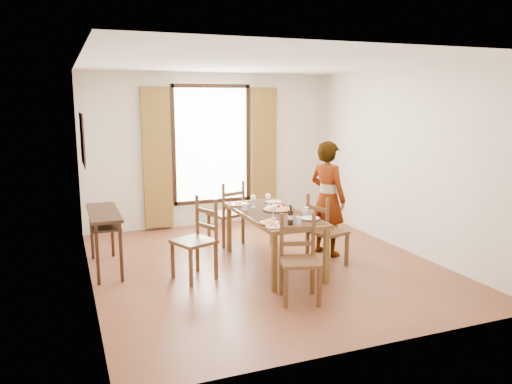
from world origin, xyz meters
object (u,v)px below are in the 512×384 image
object	(u,v)px
dining_table	(273,217)
man	(328,198)
pasta_platter	(277,207)
console_table	(104,220)

from	to	relation	value
dining_table	man	bearing A→B (deg)	13.12
man	pasta_platter	distance (m)	0.87
console_table	dining_table	world-z (taller)	console_table
dining_table	pasta_platter	size ratio (longest dim) A/B	4.49
console_table	pasta_platter	xyz separation A→B (m)	(2.22, -0.62, 0.12)
man	pasta_platter	xyz separation A→B (m)	(-0.86, -0.15, -0.03)
man	console_table	bearing A→B (deg)	60.35
console_table	pasta_platter	bearing A→B (deg)	-15.61
console_table	man	xyz separation A→B (m)	(3.08, -0.47, 0.15)
dining_table	pasta_platter	xyz separation A→B (m)	(0.09, 0.08, 0.12)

